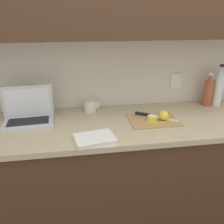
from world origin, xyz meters
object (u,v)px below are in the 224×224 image
at_px(laptop, 28,114).
at_px(measuring_cup, 90,106).
at_px(lemon_half_cut, 152,118).
at_px(bottle_green_soda, 219,87).
at_px(cutting_board, 153,120).
at_px(knife, 149,115).
at_px(lemon_whole_beside, 164,115).
at_px(bottle_oil_tall, 208,91).

bearing_deg(laptop, measuring_cup, 12.51).
bearing_deg(lemon_half_cut, bottle_green_soda, 21.66).
xyz_separation_m(cutting_board, knife, (-0.01, 0.06, 0.01)).
bearing_deg(bottle_green_soda, lemon_whole_beside, -155.42).
relative_size(cutting_board, measuring_cup, 2.91).
relative_size(lemon_whole_beside, bottle_green_soda, 0.21).
xyz_separation_m(laptop, knife, (0.81, -0.06, -0.04)).
bearing_deg(measuring_cup, lemon_whole_beside, -28.66).
xyz_separation_m(laptop, cutting_board, (0.82, -0.12, -0.05)).
bearing_deg(laptop, lemon_whole_beside, -12.53).
distance_m(knife, lemon_half_cut, 0.07).
bearing_deg(measuring_cup, lemon_half_cut, -33.38).
bearing_deg(knife, lemon_half_cut, -58.31).
xyz_separation_m(laptop, bottle_green_soda, (1.41, 0.11, 0.09)).
distance_m(lemon_half_cut, bottle_green_soda, 0.66).
bearing_deg(measuring_cup, bottle_green_soda, -1.01).
height_order(knife, bottle_oil_tall, bottle_oil_tall).
height_order(laptop, bottle_green_soda, bottle_green_soda).
relative_size(bottle_green_soda, bottle_oil_tall, 1.22).
relative_size(lemon_half_cut, measuring_cup, 0.60).
xyz_separation_m(lemon_half_cut, bottle_green_soda, (0.60, 0.24, 0.12)).
height_order(bottle_green_soda, measuring_cup, bottle_green_soda).
relative_size(laptop, measuring_cup, 3.01).
bearing_deg(cutting_board, bottle_oil_tall, 23.72).
bearing_deg(lemon_whole_beside, cutting_board, 165.36).
bearing_deg(knife, laptop, -151.61).
bearing_deg(measuring_cup, laptop, -163.54).
bearing_deg(cutting_board, lemon_half_cut, -131.42).
relative_size(laptop, knife, 1.24).
bearing_deg(bottle_oil_tall, bottle_green_soda, -0.00).
bearing_deg(lemon_whole_beside, lemon_half_cut, -179.87).
height_order(knife, measuring_cup, measuring_cup).
bearing_deg(bottle_oil_tall, lemon_whole_beside, -151.54).
distance_m(cutting_board, measuring_cup, 0.47).
distance_m(knife, lemon_whole_beside, 0.11).
distance_m(bottle_oil_tall, measuring_cup, 0.91).
relative_size(bottle_green_soda, measuring_cup, 2.88).
relative_size(bottle_oil_tall, measuring_cup, 2.37).
bearing_deg(bottle_green_soda, measuring_cup, 178.99).
bearing_deg(lemon_whole_beside, bottle_green_soda, 24.58).
height_order(knife, lemon_half_cut, lemon_half_cut).
distance_m(bottle_green_soda, bottle_oil_tall, 0.09).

